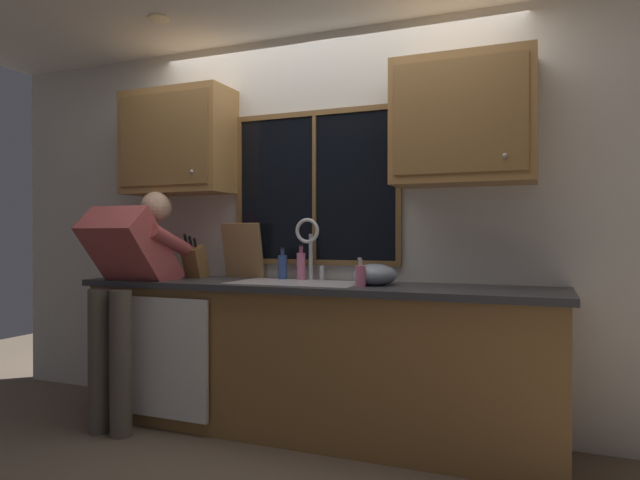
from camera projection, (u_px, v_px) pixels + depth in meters
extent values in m
cube|color=silver|center=(330.00, 226.00, 3.69)|extent=(5.30, 0.12, 2.55)
cylinder|color=#FFEAB2|center=(159.00, 19.00, 3.39)|extent=(0.14, 0.14, 0.01)
cube|color=black|center=(315.00, 188.00, 3.65)|extent=(1.10, 0.02, 0.95)
cube|color=brown|center=(315.00, 113.00, 3.64)|extent=(1.17, 0.02, 0.04)
cube|color=brown|center=(315.00, 262.00, 3.65)|extent=(1.17, 0.02, 0.04)
cube|color=brown|center=(240.00, 190.00, 3.86)|extent=(0.03, 0.02, 0.95)
cube|color=brown|center=(399.00, 185.00, 3.43)|extent=(0.03, 0.02, 0.95)
cube|color=brown|center=(314.00, 188.00, 3.64)|extent=(0.02, 0.02, 0.95)
cube|color=olive|center=(309.00, 361.00, 3.37)|extent=(2.90, 0.58, 0.88)
cube|color=#38383D|center=(308.00, 286.00, 3.35)|extent=(2.96, 0.62, 0.04)
cube|color=white|center=(166.00, 358.00, 3.38)|extent=(0.60, 0.02, 0.74)
cube|color=#9E703D|center=(178.00, 143.00, 3.87)|extent=(0.79, 0.33, 0.72)
cube|color=olive|center=(163.00, 139.00, 3.71)|extent=(0.71, 0.01, 0.62)
sphere|color=#B2B2B7|center=(192.00, 172.00, 3.62)|extent=(0.02, 0.02, 0.02)
cube|color=#9E703D|center=(463.00, 121.00, 3.14)|extent=(0.79, 0.33, 0.72)
cube|color=olive|center=(459.00, 115.00, 2.98)|extent=(0.71, 0.01, 0.62)
sphere|color=#B2B2B7|center=(505.00, 155.00, 2.89)|extent=(0.02, 0.02, 0.02)
cube|color=#B7B7BC|center=(297.00, 284.00, 3.39)|extent=(0.80, 0.46, 0.02)
cube|color=#9C9CA0|center=(268.00, 299.00, 3.46)|extent=(0.36, 0.42, 0.20)
cube|color=#9C9CA0|center=(327.00, 302.00, 3.31)|extent=(0.36, 0.42, 0.20)
cube|color=#B7B7BC|center=(297.00, 300.00, 3.39)|extent=(0.04, 0.42, 0.20)
cylinder|color=silver|center=(311.00, 257.00, 3.59)|extent=(0.03, 0.03, 0.30)
torus|color=silver|center=(307.00, 231.00, 3.53)|extent=(0.16, 0.02, 0.16)
cylinder|color=silver|center=(322.00, 273.00, 3.56)|extent=(0.03, 0.03, 0.09)
cylinder|color=#595147|center=(99.00, 361.00, 3.39)|extent=(0.13, 0.13, 0.88)
cylinder|color=#595147|center=(121.00, 363.00, 3.32)|extent=(0.13, 0.13, 0.88)
cube|color=#B24C4C|center=(131.00, 252.00, 3.52)|extent=(0.44, 0.54, 0.59)
sphere|color=beige|center=(156.00, 207.00, 3.76)|extent=(0.21, 0.21, 0.21)
cylinder|color=#B24C4C|center=(123.00, 244.00, 3.77)|extent=(0.09, 0.52, 0.26)
cylinder|color=#B24C4C|center=(177.00, 244.00, 3.61)|extent=(0.09, 0.52, 0.26)
cube|color=brown|center=(195.00, 263.00, 3.76)|extent=(0.12, 0.18, 0.25)
cylinder|color=black|center=(186.00, 240.00, 3.71)|extent=(0.02, 0.05, 0.09)
cylinder|color=black|center=(190.00, 241.00, 3.70)|extent=(0.02, 0.04, 0.08)
cylinder|color=black|center=(195.00, 242.00, 3.69)|extent=(0.02, 0.04, 0.06)
cube|color=#997047|center=(243.00, 251.00, 3.77)|extent=(0.29, 0.10, 0.38)
ellipsoid|color=#8C99A8|center=(375.00, 275.00, 3.23)|extent=(0.26, 0.26, 0.13)
cylinder|color=pink|center=(360.00, 276.00, 3.13)|extent=(0.06, 0.06, 0.12)
cylinder|color=silver|center=(360.00, 262.00, 3.13)|extent=(0.02, 0.02, 0.04)
cylinder|color=silver|center=(360.00, 259.00, 3.11)|extent=(0.01, 0.04, 0.01)
cylinder|color=#334C8C|center=(283.00, 267.00, 3.65)|extent=(0.06, 0.06, 0.16)
cylinder|color=navy|center=(283.00, 252.00, 3.65)|extent=(0.03, 0.03, 0.04)
cylinder|color=black|center=(283.00, 248.00, 3.65)|extent=(0.03, 0.03, 0.01)
cylinder|color=pink|center=(301.00, 266.00, 3.59)|extent=(0.06, 0.06, 0.18)
cylinder|color=#AD5B7A|center=(301.00, 250.00, 3.59)|extent=(0.03, 0.03, 0.04)
cylinder|color=black|center=(301.00, 245.00, 3.59)|extent=(0.03, 0.03, 0.01)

